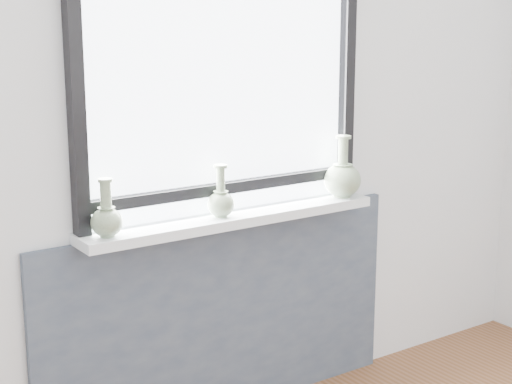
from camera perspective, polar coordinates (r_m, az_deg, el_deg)
back_wall at (r=3.18m, az=-2.67°, el=5.78°), size 3.60×0.02×2.60m
apron_panel at (r=3.37m, az=-2.24°, el=-9.12°), size 1.70×0.03×0.86m
windowsill at (r=3.17m, az=-1.64°, el=-1.95°), size 1.32×0.18×0.04m
window at (r=3.13m, az=-2.33°, el=8.28°), size 1.30×0.06×1.05m
vase_a at (r=2.87m, az=-10.81°, el=-1.89°), size 0.12×0.12×0.22m
vase_b at (r=3.11m, az=-2.57°, el=-0.65°), size 0.11×0.11×0.21m
vase_c at (r=3.46m, az=6.30°, el=1.03°), size 0.16×0.16×0.27m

